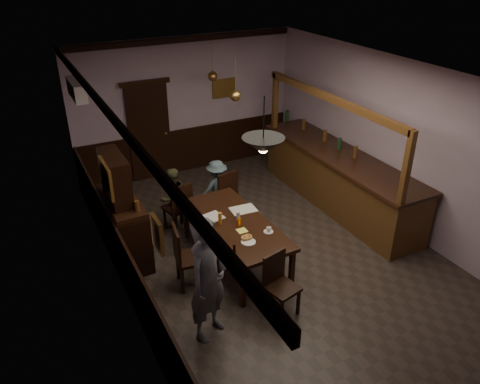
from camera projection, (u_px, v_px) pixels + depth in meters
room at (283, 178)px, 7.10m from camera, size 5.01×8.01×3.01m
dining_table at (235, 226)px, 7.43m from camera, size 1.06×2.23×0.75m
chair_far_left at (179, 206)px, 8.29m from camera, size 0.50×0.50×0.98m
chair_far_right at (224, 193)px, 8.67m from camera, size 0.52×0.52×1.02m
chair_near at (279, 281)px, 6.48m from camera, size 0.49×0.49×0.93m
chair_side at (185, 254)px, 6.95m from camera, size 0.51×0.51×1.03m
person_standing at (208, 279)px, 5.92m from camera, size 0.77×0.69×1.78m
person_seated_left at (172, 198)px, 8.49m from camera, size 0.66×0.58×1.14m
person_seated_right at (217, 188)px, 8.88m from camera, size 0.74×0.46×1.10m
newspaper_left at (210, 218)px, 7.51m from camera, size 0.46×0.37×0.01m
newspaper_right at (243, 209)px, 7.75m from camera, size 0.44×0.33×0.01m
napkin at (242, 231)px, 7.18m from camera, size 0.15×0.15×0.00m
saucer at (268, 232)px, 7.14m from camera, size 0.15×0.15×0.01m
coffee_cup at (269, 229)px, 7.12m from camera, size 0.08×0.08×0.07m
pastry_plate at (248, 242)px, 6.90m from camera, size 0.22×0.22×0.01m
pastry_ring_a at (245, 238)px, 6.95m from camera, size 0.13×0.13×0.04m
pastry_ring_b at (248, 237)px, 6.97m from camera, size 0.13×0.13×0.04m
soda_can at (239, 222)px, 7.28m from camera, size 0.07×0.07×0.12m
beer_glass at (220, 218)px, 7.31m from camera, size 0.06×0.06×0.20m
water_glass at (238, 216)px, 7.42m from camera, size 0.06×0.06×0.15m
pepper_mill at (234, 248)px, 6.64m from camera, size 0.04×0.04×0.14m
sideboard at (123, 217)px, 7.55m from camera, size 0.50×1.39×1.84m
bar_counter at (338, 178)px, 9.19m from camera, size 0.95×4.09×2.30m
door_back at (149, 133)px, 10.05m from camera, size 0.90×0.06×2.10m
ac_unit at (77, 90)px, 7.97m from camera, size 0.20×0.85×0.30m
picture_left_small at (157, 234)px, 4.54m from camera, size 0.04×0.28×0.36m
picture_left_large at (106, 178)px, 6.64m from camera, size 0.04×0.62×0.48m
picture_back at (224, 88)px, 10.43m from camera, size 0.55×0.04×0.42m
pendant_iron at (263, 145)px, 6.03m from camera, size 0.56×0.56×0.76m
pendant_brass_mid at (235, 96)px, 8.18m from camera, size 0.20×0.20×0.81m
pendant_brass_far at (213, 76)px, 9.37m from camera, size 0.20×0.20×0.81m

